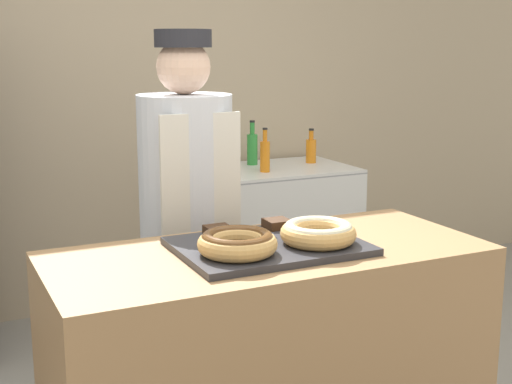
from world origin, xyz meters
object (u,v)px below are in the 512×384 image
Objects in this scene: brownie_back_right at (277,224)px; chest_freezer at (279,234)px; bottle_orange at (311,150)px; donut_chocolate_glaze at (237,242)px; donut_light_glaze at (318,232)px; bottle_green at (252,148)px; brownie_back_left at (218,231)px; serving_tray at (269,246)px; bottle_orange_b at (265,155)px; baker_person at (187,224)px.

chest_freezer is (0.83, 1.59, -0.52)m from brownie_back_right.
bottle_orange is (0.26, 0.06, 0.50)m from chest_freezer.
brownie_back_right is at bearing -117.48° from chest_freezer.
donut_chocolate_glaze reaches higher than chest_freezer.
donut_chocolate_glaze is 2.96× the size of brownie_back_right.
bottle_green reaches higher than donut_light_glaze.
brownie_back_left is 0.23m from brownie_back_right.
serving_tray is at bearing -118.24° from chest_freezer.
bottle_orange reaches higher than brownie_back_right.
bottle_orange_b is (0.94, 1.72, -0.02)m from donut_chocolate_glaze.
donut_chocolate_glaze is at bearing -116.36° from bottle_green.
baker_person is (-0.07, 0.62, -0.06)m from serving_tray.
baker_person is at bearing -131.65° from chest_freezer.
donut_light_glaze reaches higher than serving_tray.
bottle_orange is (1.06, 1.89, -0.04)m from donut_light_glaze.
brownie_back_right is 0.33× the size of bottle_orange_b.
chest_freezer is at bearing 61.76° from serving_tray.
chest_freezer is (1.01, 1.14, -0.44)m from baker_person.
serving_tray is 0.20m from brownie_back_right.
donut_light_glaze is 0.24m from brownie_back_right.
brownie_back_right is 0.31× the size of bottle_green.
bottle_green is (0.69, 1.99, -0.01)m from donut_light_glaze.
baker_person is at bearing -136.67° from bottle_orange.
baker_person is at bearing -129.96° from bottle_orange_b.
donut_light_glaze is 2.10m from bottle_green.
brownie_back_right is at bearing 97.73° from donut_light_glaze.
donut_chocolate_glaze reaches higher than brownie_back_right.
bottle_green reaches higher than brownie_back_left.
bottle_orange is at bearing 56.50° from serving_tray.
brownie_back_left reaches higher than chest_freezer.
bottle_green is 0.27m from bottle_orange_b.
chest_freezer is at bearing -166.33° from bottle_orange.
brownie_back_left is 0.33× the size of bottle_orange_b.
donut_light_glaze is 0.74m from baker_person.
donut_light_glaze is 2.07m from chest_freezer.
chest_freezer is 0.55m from bottle_orange_b.
donut_chocolate_glaze is at bearing -97.73° from brownie_back_left.
bottle_orange is (1.35, 1.89, -0.04)m from donut_chocolate_glaze.
brownie_back_right is (0.23, 0.00, 0.00)m from brownie_back_left.
chest_freezer is (1.09, 1.83, -0.54)m from donut_chocolate_glaze.
donut_light_glaze is 2.96× the size of brownie_back_left.
brownie_back_left is 0.31× the size of bottle_green.
brownie_back_right reaches higher than serving_tray.
bottle_orange is at bearing 56.66° from brownie_back_right.
baker_person reaches higher than serving_tray.
serving_tray is at bearing -125.04° from brownie_back_right.
donut_light_glaze is 0.93× the size of bottle_green.
bottle_green is (-0.11, 0.16, 0.53)m from chest_freezer.
brownie_back_right is at bearing 0.00° from brownie_back_left.
donut_chocolate_glaze is at bearing 180.00° from donut_light_glaze.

